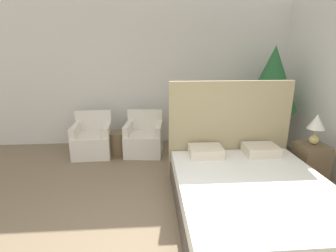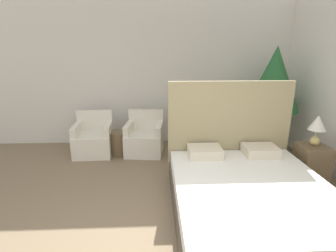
{
  "view_description": "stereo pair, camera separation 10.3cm",
  "coord_description": "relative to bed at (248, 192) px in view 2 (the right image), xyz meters",
  "views": [
    {
      "loc": [
        -0.19,
        -1.55,
        1.97
      ],
      "look_at": [
        0.12,
        2.78,
        0.69
      ],
      "focal_mm": 28.0,
      "sensor_mm": 36.0,
      "label": 1
    },
    {
      "loc": [
        -0.08,
        -1.55,
        1.97
      ],
      "look_at": [
        0.12,
        2.78,
        0.69
      ],
      "focal_mm": 28.0,
      "sensor_mm": 36.0,
      "label": 2
    }
  ],
  "objects": [
    {
      "name": "wall_back",
      "position": [
        -1.05,
        2.7,
        1.17
      ],
      "size": [
        10.0,
        0.06,
        2.9
      ],
      "color": "silver",
      "rests_on": "ground_plane"
    },
    {
      "name": "nightstand",
      "position": [
        1.23,
        0.73,
        0.01
      ],
      "size": [
        0.41,
        0.43,
        0.58
      ],
      "color": "brown",
      "rests_on": "ground_plane"
    },
    {
      "name": "bed",
      "position": [
        0.0,
        0.0,
        0.0
      ],
      "size": [
        1.9,
        2.24,
        1.52
      ],
      "color": "#4C4238",
      "rests_on": "ground_plane"
    },
    {
      "name": "armchair_near_window_right",
      "position": [
        -1.36,
        1.99,
        -0.01
      ],
      "size": [
        0.76,
        0.72,
        0.81
      ],
      "rotation": [
        0.0,
        0.0,
        -0.11
      ],
      "color": "silver",
      "rests_on": "ground_plane"
    },
    {
      "name": "table_lamp",
      "position": [
        1.24,
        0.76,
        0.61
      ],
      "size": [
        0.25,
        0.25,
        0.46
      ],
      "color": "tan",
      "rests_on": "nightstand"
    },
    {
      "name": "potted_palm",
      "position": [
        1.07,
        1.97,
        1.1
      ],
      "size": [
        0.98,
        0.98,
        2.04
      ],
      "color": "#4C4C4C",
      "rests_on": "ground_plane"
    },
    {
      "name": "side_table",
      "position": [
        -1.85,
        1.96,
        -0.05
      ],
      "size": [
        0.36,
        0.36,
        0.46
      ],
      "color": "brown",
      "rests_on": "ground_plane"
    },
    {
      "name": "armchair_near_window_left",
      "position": [
        -2.34,
        1.99,
        -0.01
      ],
      "size": [
        0.71,
        0.67,
        0.81
      ],
      "rotation": [
        0.0,
        0.0,
        0.03
      ],
      "color": "silver",
      "rests_on": "ground_plane"
    }
  ]
}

